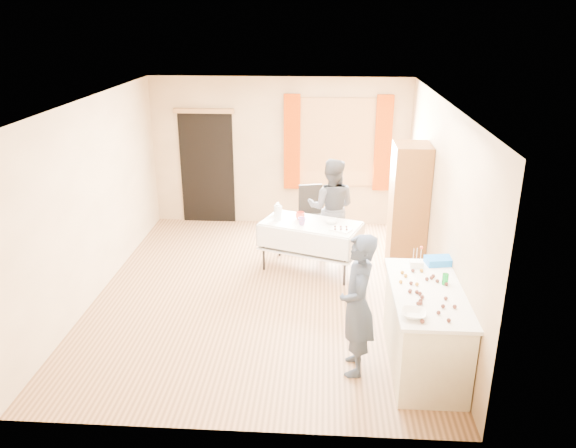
# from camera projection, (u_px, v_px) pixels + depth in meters

# --- Properties ---
(floor) EXTENTS (4.50, 5.50, 0.02)m
(floor) POSITION_uv_depth(u_px,v_px,m) (265.00, 292.00, 7.74)
(floor) COLOR #9E7047
(floor) RESTS_ON ground
(ceiling) EXTENTS (4.50, 5.50, 0.02)m
(ceiling) POSITION_uv_depth(u_px,v_px,m) (261.00, 100.00, 6.81)
(ceiling) COLOR white
(ceiling) RESTS_ON floor
(wall_back) EXTENTS (4.50, 0.02, 2.60)m
(wall_back) POSITION_uv_depth(u_px,v_px,m) (280.00, 152.00, 9.85)
(wall_back) COLOR tan
(wall_back) RESTS_ON floor
(wall_front) EXTENTS (4.50, 0.02, 2.60)m
(wall_front) POSITION_uv_depth(u_px,v_px,m) (228.00, 307.00, 4.70)
(wall_front) COLOR tan
(wall_front) RESTS_ON floor
(wall_left) EXTENTS (0.02, 5.50, 2.60)m
(wall_left) POSITION_uv_depth(u_px,v_px,m) (93.00, 199.00, 7.41)
(wall_left) COLOR tan
(wall_left) RESTS_ON floor
(wall_right) EXTENTS (0.02, 5.50, 2.60)m
(wall_right) POSITION_uv_depth(u_px,v_px,m) (440.00, 206.00, 7.13)
(wall_right) COLOR tan
(wall_right) RESTS_ON floor
(window_frame) EXTENTS (1.32, 0.06, 1.52)m
(window_frame) POSITION_uv_depth(u_px,v_px,m) (337.00, 142.00, 9.68)
(window_frame) COLOR olive
(window_frame) RESTS_ON wall_back
(window_pane) EXTENTS (1.20, 0.02, 1.40)m
(window_pane) POSITION_uv_depth(u_px,v_px,m) (337.00, 143.00, 9.66)
(window_pane) COLOR white
(window_pane) RESTS_ON wall_back
(curtain_left) EXTENTS (0.28, 0.06, 1.65)m
(curtain_left) POSITION_uv_depth(u_px,v_px,m) (292.00, 142.00, 9.68)
(curtain_left) COLOR #922B00
(curtain_left) RESTS_ON wall_back
(curtain_right) EXTENTS (0.28, 0.06, 1.65)m
(curtain_right) POSITION_uv_depth(u_px,v_px,m) (383.00, 144.00, 9.58)
(curtain_right) COLOR #922B00
(curtain_right) RESTS_ON wall_back
(doorway) EXTENTS (0.95, 0.04, 2.00)m
(doorway) POSITION_uv_depth(u_px,v_px,m) (207.00, 168.00, 10.00)
(doorway) COLOR black
(doorway) RESTS_ON floor
(door_lintel) EXTENTS (1.05, 0.06, 0.08)m
(door_lintel) POSITION_uv_depth(u_px,v_px,m) (204.00, 111.00, 9.61)
(door_lintel) COLOR olive
(door_lintel) RESTS_ON wall_back
(cabinet) EXTENTS (0.50, 0.60, 1.92)m
(cabinet) POSITION_uv_depth(u_px,v_px,m) (408.00, 210.00, 8.00)
(cabinet) COLOR brown
(cabinet) RESTS_ON floor
(counter) EXTENTS (0.75, 1.59, 0.91)m
(counter) POSITION_uv_depth(u_px,v_px,m) (425.00, 328.00, 5.98)
(counter) COLOR beige
(counter) RESTS_ON floor
(party_table) EXTENTS (1.58, 1.17, 0.75)m
(party_table) POSITION_uv_depth(u_px,v_px,m) (310.00, 242.00, 8.24)
(party_table) COLOR black
(party_table) RESTS_ON floor
(chair) EXTENTS (0.47, 0.47, 0.95)m
(chair) POSITION_uv_depth(u_px,v_px,m) (312.00, 225.00, 9.33)
(chair) COLOR black
(chair) RESTS_ON floor
(girl) EXTENTS (0.57, 0.37, 1.56)m
(girl) POSITION_uv_depth(u_px,v_px,m) (357.00, 305.00, 5.78)
(girl) COLOR #232D43
(girl) RESTS_ON floor
(woman) EXTENTS (0.92, 0.80, 1.55)m
(woman) POSITION_uv_depth(u_px,v_px,m) (331.00, 208.00, 8.66)
(woman) COLOR black
(woman) RESTS_ON floor
(soda_can) EXTENTS (0.08, 0.08, 0.12)m
(soda_can) POSITION_uv_depth(u_px,v_px,m) (445.00, 279.00, 5.92)
(soda_can) COLOR #0A8124
(soda_can) RESTS_ON counter
(mixing_bowl) EXTENTS (0.30, 0.30, 0.06)m
(mixing_bowl) POSITION_uv_depth(u_px,v_px,m) (414.00, 314.00, 5.30)
(mixing_bowl) COLOR white
(mixing_bowl) RESTS_ON counter
(foam_block) EXTENTS (0.15, 0.10, 0.08)m
(foam_block) POSITION_uv_depth(u_px,v_px,m) (416.00, 264.00, 6.32)
(foam_block) COLOR white
(foam_block) RESTS_ON counter
(blue_basket) EXTENTS (0.33, 0.25, 0.08)m
(blue_basket) POSITION_uv_depth(u_px,v_px,m) (439.00, 261.00, 6.40)
(blue_basket) COLOR blue
(blue_basket) RESTS_ON counter
(pitcher) EXTENTS (0.11, 0.11, 0.22)m
(pitcher) POSITION_uv_depth(u_px,v_px,m) (278.00, 213.00, 8.20)
(pitcher) COLOR silver
(pitcher) RESTS_ON party_table
(cup_red) EXTENTS (0.26, 0.26, 0.11)m
(cup_red) POSITION_uv_depth(u_px,v_px,m) (300.00, 216.00, 8.24)
(cup_red) COLOR red
(cup_red) RESTS_ON party_table
(cup_rainbow) EXTENTS (0.13, 0.13, 0.11)m
(cup_rainbow) POSITION_uv_depth(u_px,v_px,m) (302.00, 221.00, 8.03)
(cup_rainbow) COLOR red
(cup_rainbow) RESTS_ON party_table
(small_bowl) EXTENTS (0.26, 0.26, 0.05)m
(small_bowl) POSITION_uv_depth(u_px,v_px,m) (331.00, 221.00, 8.10)
(small_bowl) COLOR white
(small_bowl) RESTS_ON party_table
(pastry_tray) EXTENTS (0.34, 0.31, 0.02)m
(pastry_tray) POSITION_uv_depth(u_px,v_px,m) (341.00, 230.00, 7.84)
(pastry_tray) COLOR white
(pastry_tray) RESTS_ON party_table
(bottle) EXTENTS (0.17, 0.17, 0.19)m
(bottle) POSITION_uv_depth(u_px,v_px,m) (278.00, 208.00, 8.45)
(bottle) COLOR white
(bottle) RESTS_ON party_table
(cake_balls) EXTENTS (0.52, 1.14, 0.04)m
(cake_balls) POSITION_uv_depth(u_px,v_px,m) (424.00, 291.00, 5.76)
(cake_balls) COLOR #3F2314
(cake_balls) RESTS_ON counter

